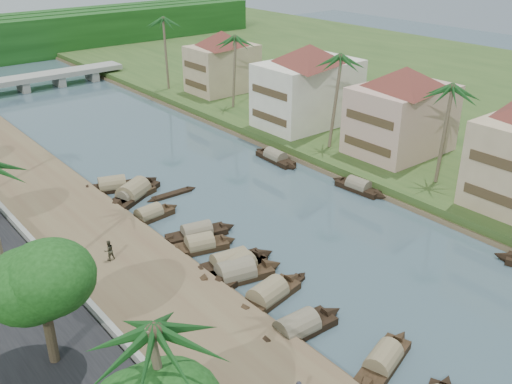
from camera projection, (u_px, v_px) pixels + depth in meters
ground at (378, 272)px, 44.73m from camera, size 220.00×220.00×0.00m
left_bank at (79, 234)px, 49.46m from camera, size 10.00×180.00×0.80m
right_bank at (352, 143)px, 69.39m from camera, size 16.00×180.00×1.20m
retaining_wall at (28, 239)px, 46.65m from camera, size 0.40×180.00×1.10m
far_right_fill at (510, 93)px, 90.57m from camera, size 60.00×220.00×1.15m
bridge at (40, 78)px, 94.59m from camera, size 28.00×4.00×2.40m
building_mid at (402, 109)px, 63.40m from camera, size 14.11×14.11×9.70m
building_far at (308, 84)px, 72.56m from camera, size 15.59×15.59×10.20m
building_distant at (222, 61)px, 87.40m from camera, size 12.62×12.62×9.20m
sampan_2 at (383, 362)px, 34.89m from camera, size 7.48×3.46×1.98m
sampan_3 at (297, 329)px, 37.70m from camera, size 8.22×2.15×2.20m
sampan_4 at (268, 296)px, 41.09m from camera, size 8.09×3.13×2.25m
sampan_5 at (238, 270)px, 44.22m from camera, size 7.66×3.76×2.36m
sampan_6 at (236, 274)px, 43.65m from camera, size 8.37×3.71×2.41m
sampan_7 at (230, 263)px, 45.07m from camera, size 8.33×2.97×2.18m
sampan_8 at (200, 246)px, 47.58m from camera, size 6.80×3.33×2.08m
sampan_9 at (197, 233)px, 49.54m from camera, size 7.57×3.07×1.93m
sampan_10 at (149, 215)px, 52.55m from camera, size 6.87×2.07×1.91m
sampan_11 at (134, 193)px, 56.85m from camera, size 9.00×6.22×2.58m
sampan_12 at (132, 196)px, 56.36m from camera, size 7.62×3.47×1.85m
sampan_13 at (112, 186)px, 58.42m from camera, size 8.02×4.14×2.17m
sampan_15 at (358, 187)px, 58.29m from camera, size 2.00×7.05×1.91m
sampan_16 at (275, 158)px, 65.66m from camera, size 1.86×7.86×1.94m
canoe_1 at (287, 288)px, 42.52m from camera, size 5.31×2.19×0.85m
canoe_2 at (172, 194)px, 57.37m from camera, size 5.76×1.00×0.83m
palm_1 at (450, 89)px, 53.57m from camera, size 3.20×3.20×11.27m
palm_2 at (336, 59)px, 62.40m from camera, size 3.20×3.20×11.98m
palm_3 at (233, 39)px, 77.39m from camera, size 3.20×3.20×11.28m
palm_4 at (169, 328)px, 21.48m from camera, size 3.20×3.20×11.25m
palm_7 at (164, 20)px, 86.02m from camera, size 3.20×3.20×12.39m
tree_2 at (40, 282)px, 31.28m from camera, size 5.11×5.11×7.66m
tree_6 at (323, 71)px, 76.84m from camera, size 4.52×4.52×7.61m
person_far at (109, 250)px, 44.50m from camera, size 0.83×0.65×1.68m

